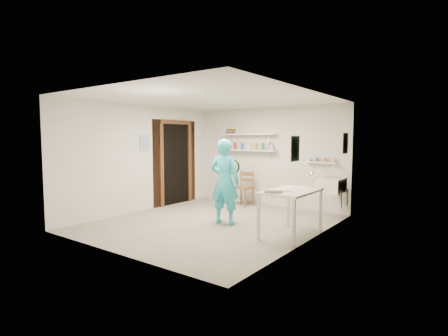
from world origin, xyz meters
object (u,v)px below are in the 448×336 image
Objects in this scene: desk_lamp at (313,175)px; wall_clock at (233,167)px; belfast_sink at (331,185)px; man at (225,182)px; wooden_chair at (243,187)px; work_table at (291,213)px.

wall_clock is at bearing -171.73° from desk_lamp.
belfast_sink is 0.37× the size of man.
wooden_chair is (-2.22, 0.13, -0.25)m from belfast_sink.
wall_clock is at bearing -136.96° from belfast_sink.
man is 5.56× the size of wall_clock.
desk_lamp is at bearing -0.46° from wall_clock.
work_table is 8.00× the size of desk_lamp.
belfast_sink is at bearing 86.13° from work_table.
desk_lamp is (2.30, -1.28, 0.55)m from wooden_chair.
man is at bearing -107.46° from wall_clock.
wall_clock is (0.03, 0.22, 0.27)m from man.
belfast_sink is 4.09× the size of desk_lamp.
belfast_sink reaches higher than work_table.
man is at bearing -65.96° from wooden_chair.
wall_clock reaches higher than desk_lamp.
desk_lamp reaches higher than wooden_chair.
work_table is 0.79m from desk_lamp.
desk_lamp reaches higher than work_table.
belfast_sink is 0.51× the size of work_table.
desk_lamp is (1.60, 0.44, 0.18)m from man.
wooden_chair is (-0.74, 1.51, -0.65)m from wall_clock.
wooden_chair reaches higher than work_table.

